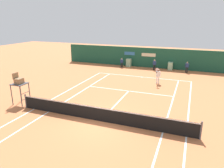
# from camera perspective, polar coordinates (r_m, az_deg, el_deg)

# --- Properties ---
(ground_plane) EXTENTS (80.00, 80.00, 0.01)m
(ground_plane) POSITION_cam_1_polar(r_m,az_deg,el_deg) (14.34, -2.28, -8.99)
(ground_plane) COLOR #C67042
(tennis_net) EXTENTS (12.10, 0.10, 1.07)m
(tennis_net) POSITION_cam_1_polar(r_m,az_deg,el_deg) (13.65, -3.27, -8.06)
(tennis_net) COLOR #4C4C51
(tennis_net) RESTS_ON ground_plane
(sponsor_back_wall) EXTENTS (25.00, 1.02, 2.65)m
(sponsor_back_wall) POSITION_cam_1_polar(r_m,az_deg,el_deg) (29.11, 10.61, 6.87)
(sponsor_back_wall) COLOR #194C38
(sponsor_back_wall) RESTS_ON ground_plane
(umpire_chair) EXTENTS (1.00, 1.00, 2.45)m
(umpire_chair) POSITION_cam_1_polar(r_m,az_deg,el_deg) (17.47, -23.79, 0.17)
(umpire_chair) COLOR #47474C
(umpire_chair) RESTS_ON ground_plane
(player_on_baseline) EXTENTS (0.48, 0.75, 1.76)m
(player_on_baseline) POSITION_cam_1_polar(r_m,az_deg,el_deg) (21.81, 12.31, 2.40)
(player_on_baseline) COLOR white
(player_on_baseline) RESTS_ON ground_plane
(ball_kid_left_post) EXTENTS (0.41, 0.19, 1.24)m
(ball_kid_left_post) POSITION_cam_1_polar(r_m,az_deg,el_deg) (28.90, 2.66, 5.92)
(ball_kid_left_post) COLOR black
(ball_kid_left_post) RESTS_ON ground_plane
(ball_kid_centre_post) EXTENTS (0.45, 0.19, 1.34)m
(ball_kid_centre_post) POSITION_cam_1_polar(r_m,az_deg,el_deg) (27.47, 19.60, 4.48)
(ball_kid_centre_post) COLOR black
(ball_kid_centre_post) RESTS_ON ground_plane
(ball_kid_right_post) EXTENTS (0.46, 0.19, 1.37)m
(ball_kid_right_post) POSITION_cam_1_polar(r_m,az_deg,el_deg) (27.83, 11.39, 5.33)
(ball_kid_right_post) COLOR black
(ball_kid_right_post) RESTS_ON ground_plane
(tennis_ball_by_sideline) EXTENTS (0.07, 0.07, 0.07)m
(tennis_ball_by_sideline) POSITION_cam_1_polar(r_m,az_deg,el_deg) (23.14, -3.79, 1.34)
(tennis_ball_by_sideline) COLOR #CCE033
(tennis_ball_by_sideline) RESTS_ON ground_plane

